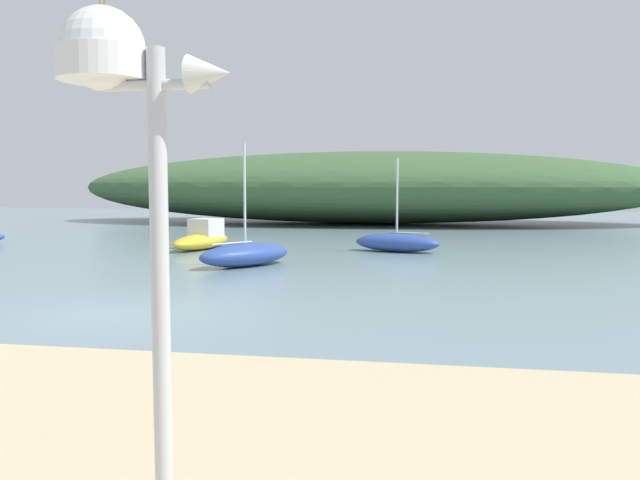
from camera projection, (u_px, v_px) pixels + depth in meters
name	position (u px, v px, depth m)	size (l,w,h in m)	color
ground_plane	(134.00, 313.00, 12.82)	(120.00, 120.00, 0.00)	gray
distant_hill	(366.00, 187.00, 45.38)	(42.15, 14.85, 5.04)	#3D6038
mast_structure	(119.00, 95.00, 4.08)	(1.14, 0.58, 3.45)	silver
sailboat_outer_mooring	(245.00, 254.00, 20.37)	(3.01, 3.57, 3.89)	#2D4C9E
motorboat_west_reach	(203.00, 238.00, 26.10)	(1.79, 4.06, 1.23)	gold
sailboat_far_right	(397.00, 242.00, 24.93)	(3.61, 2.06, 3.63)	#2D4C9E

